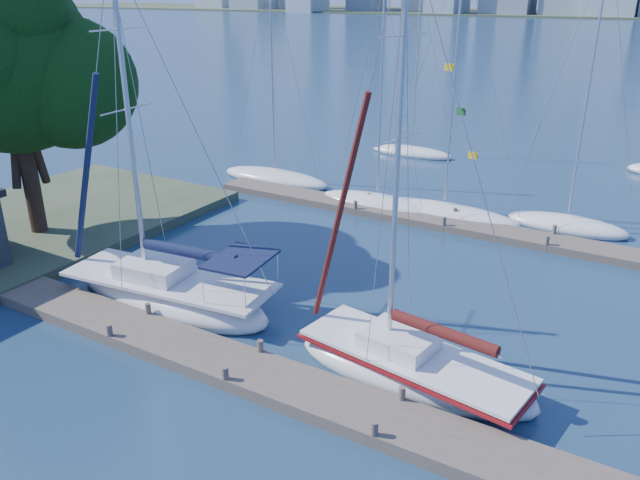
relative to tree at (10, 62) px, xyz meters
The scene contains 12 objects.
ground 18.03m from the tree, 14.95° to the right, with size 700.00×700.00×0.00m, color #18334E.
near_dock 17.94m from the tree, 14.95° to the right, with size 26.00×2.00×0.40m, color #51463B.
far_dock 22.63m from the tree, 34.29° to the left, with size 30.00×1.80×0.36m, color #51463B.
shore 8.36m from the tree, 144.65° to the right, with size 12.00×22.00×0.50m, color #38472D.
tree is the anchor object (origin of this frame).
sailboat_navy 12.54m from the tree, ahead, with size 9.37×4.00×13.30m.
sailboat_maroon 21.39m from the tree, ahead, with size 8.13×3.69×13.42m.
bg_boat_0 16.74m from the tree, 73.64° to the left, with size 7.96×3.99×13.37m.
bg_boat_1 19.24m from the tree, 46.95° to the left, with size 7.32×4.85×12.10m.
bg_boat_2 22.04m from the tree, 40.21° to the left, with size 8.36×3.05×13.58m.
bg_boat_3 27.38m from the tree, 33.99° to the left, with size 5.98×2.22×13.77m.
bg_boat_6 27.56m from the tree, 70.19° to the left, with size 6.28×2.18×11.83m.
Camera 1 is at (10.59, -13.13, 11.37)m, focal length 35.00 mm.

